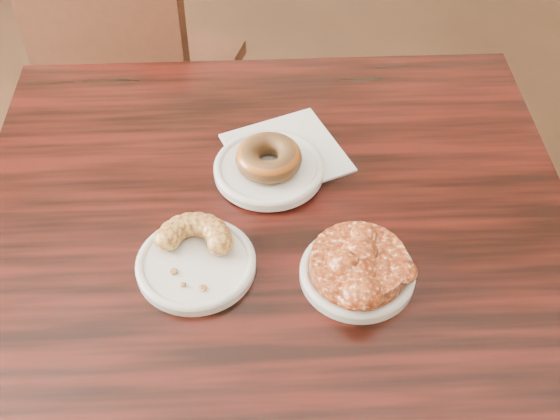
# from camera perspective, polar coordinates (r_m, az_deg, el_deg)

# --- Properties ---
(cafe_table) EXTENTS (0.98, 0.98, 0.75)m
(cafe_table) POSITION_cam_1_polar(r_m,az_deg,el_deg) (1.27, -0.31, -13.66)
(cafe_table) COLOR black
(cafe_table) RESTS_ON floor
(chair_far) EXTENTS (0.48, 0.48, 0.90)m
(chair_far) POSITION_cam_1_polar(r_m,az_deg,el_deg) (1.78, -10.57, 10.69)
(chair_far) COLOR black
(chair_far) RESTS_ON floor
(napkin) EXTENTS (0.22, 0.22, 0.00)m
(napkin) POSITION_cam_1_polar(r_m,az_deg,el_deg) (1.08, 0.51, 4.69)
(napkin) COLOR silver
(napkin) RESTS_ON cafe_table
(plate_donut) EXTENTS (0.16, 0.16, 0.01)m
(plate_donut) POSITION_cam_1_polar(r_m,az_deg,el_deg) (1.05, -0.91, 3.34)
(plate_donut) COLOR silver
(plate_donut) RESTS_ON napkin
(plate_cruller) EXTENTS (0.16, 0.16, 0.01)m
(plate_cruller) POSITION_cam_1_polar(r_m,az_deg,el_deg) (0.93, -6.83, -4.42)
(plate_cruller) COLOR silver
(plate_cruller) RESTS_ON cafe_table
(plate_fritter) EXTENTS (0.15, 0.15, 0.01)m
(plate_fritter) POSITION_cam_1_polar(r_m,az_deg,el_deg) (0.92, 6.29, -5.16)
(plate_fritter) COLOR silver
(plate_fritter) RESTS_ON cafe_table
(glazed_donut) EXTENTS (0.10, 0.10, 0.03)m
(glazed_donut) POSITION_cam_1_polar(r_m,az_deg,el_deg) (1.03, -0.93, 4.27)
(glazed_donut) COLOR brown
(glazed_donut) RESTS_ON plate_donut
(apple_fritter) EXTENTS (0.17, 0.17, 0.04)m
(apple_fritter) POSITION_cam_1_polar(r_m,az_deg,el_deg) (0.90, 6.43, -4.13)
(apple_fritter) COLOR #451507
(apple_fritter) RESTS_ON plate_fritter
(cruller_fragment) EXTENTS (0.12, 0.12, 0.03)m
(cruller_fragment) POSITION_cam_1_polar(r_m,az_deg,el_deg) (0.92, -6.95, -3.56)
(cruller_fragment) COLOR #612B13
(cruller_fragment) RESTS_ON plate_cruller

